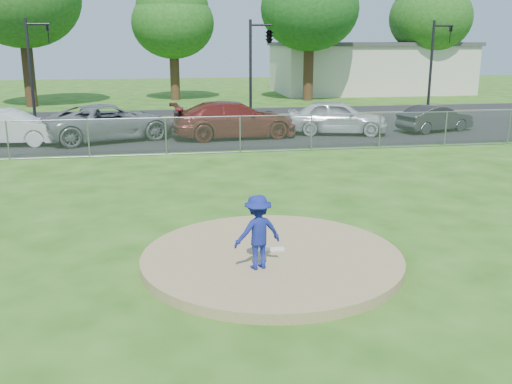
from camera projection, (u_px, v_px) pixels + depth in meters
The scene contains 19 objects.
ground at pixel (221, 163), 21.39m from camera, with size 120.00×120.00×0.00m, color #255312.
pitchers_mound at pixel (272, 258), 11.83m from camera, with size 5.40×5.40×0.20m, color #937B50.
pitching_rubber at pixel (270, 250), 11.99m from camera, with size 0.60×0.15×0.04m, color white.
chain_link_fence at pixel (216, 135), 23.10m from camera, with size 40.00×0.06×1.50m, color gray.
parking_lot at pixel (207, 136), 27.58m from camera, with size 50.00×8.00×0.01m, color black.
street at pixel (197, 116), 34.73m from camera, with size 60.00×7.00×0.01m, color black.
commercial_building at pixel (368, 67), 50.04m from camera, with size 16.40×9.40×4.30m.
tree_center at pixel (173, 12), 42.43m from camera, with size 6.16×6.16×9.84m.
tree_far_right at pixel (431, 7), 46.55m from camera, with size 6.72×6.72×10.74m.
traffic_signal_left at pixel (34, 62), 30.57m from camera, with size 1.28×0.20×5.60m.
traffic_signal_center at pixel (267, 38), 32.26m from camera, with size 1.42×2.48×5.60m.
traffic_signal_right at pixel (435, 59), 34.20m from camera, with size 1.28×0.20×5.60m.
pitcher at pixel (258, 232), 10.91m from camera, with size 0.94×0.54×1.46m, color navy.
traffic_cone at pixel (76, 137), 25.37m from camera, with size 0.32×0.32×0.62m, color #F7540D.
parked_car_white at pixel (8, 127), 24.97m from camera, with size 1.64×4.71×1.55m, color silver.
parked_car_gray at pixel (110, 122), 26.15m from camera, with size 2.74×5.94×1.65m, color slate.
parked_car_darkred at pixel (234, 120), 26.80m from camera, with size 2.38×5.87×1.70m, color maroon.
parked_car_pearl at pixel (337, 117), 27.85m from camera, with size 1.95×4.85×1.65m, color silver.
parked_car_charcoal at pixel (435, 118), 28.70m from camera, with size 1.39×3.98×1.31m, color #232325.
Camera 1 is at (-2.13, -10.87, 4.49)m, focal length 40.00 mm.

